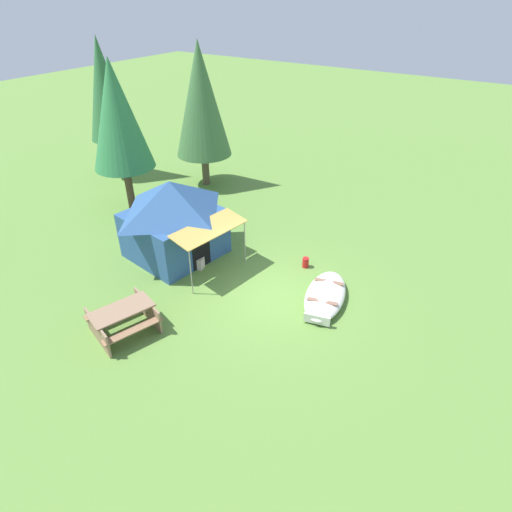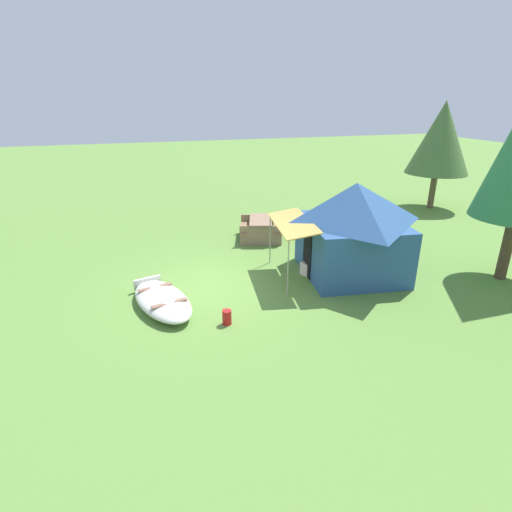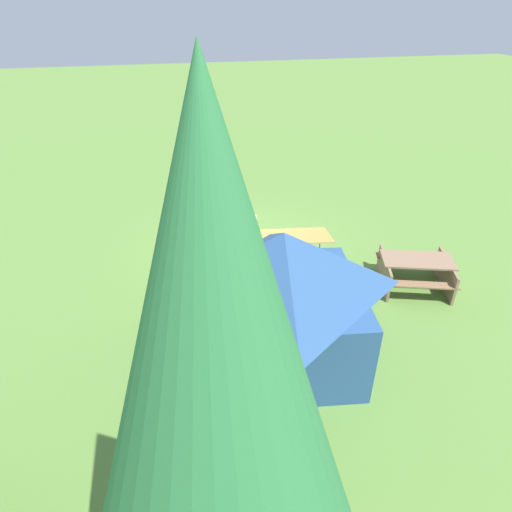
{
  "view_description": "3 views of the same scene",
  "coord_description": "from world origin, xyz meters",
  "px_view_note": "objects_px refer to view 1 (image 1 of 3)",
  "views": [
    {
      "loc": [
        -9.08,
        -5.5,
        8.25
      ],
      "look_at": [
        0.53,
        0.84,
        0.88
      ],
      "focal_mm": 30.2,
      "sensor_mm": 36.0,
      "label": 1
    },
    {
      "loc": [
        10.2,
        -2.09,
        5.03
      ],
      "look_at": [
        -0.08,
        1.21,
        0.77
      ],
      "focal_mm": 28.51,
      "sensor_mm": 36.0,
      "label": 2
    },
    {
      "loc": [
        2.18,
        10.23,
        6.17
      ],
      "look_at": [
        0.24,
        1.82,
        0.97
      ],
      "focal_mm": 30.41,
      "sensor_mm": 36.0,
      "label": 3
    }
  ],
  "objects_px": {
    "picnic_table": "(123,317)",
    "fuel_can": "(306,263)",
    "pine_tree_back_left": "(117,115)",
    "pine_tree_side": "(201,100)",
    "canvas_cabin_tent": "(173,218)",
    "cooler_box": "(195,262)",
    "pine_tree_far_center": "(105,90)",
    "beached_rowboat": "(325,295)"
  },
  "relations": [
    {
      "from": "beached_rowboat",
      "to": "pine_tree_back_left",
      "type": "height_order",
      "value": "pine_tree_back_left"
    },
    {
      "from": "cooler_box",
      "to": "fuel_can",
      "type": "height_order",
      "value": "cooler_box"
    },
    {
      "from": "pine_tree_far_center",
      "to": "pine_tree_side",
      "type": "distance_m",
      "value": 4.59
    },
    {
      "from": "cooler_box",
      "to": "pine_tree_far_center",
      "type": "distance_m",
      "value": 10.32
    },
    {
      "from": "pine_tree_side",
      "to": "beached_rowboat",
      "type": "bearing_deg",
      "value": -120.13
    },
    {
      "from": "pine_tree_back_left",
      "to": "pine_tree_far_center",
      "type": "distance_m",
      "value": 4.02
    },
    {
      "from": "cooler_box",
      "to": "beached_rowboat",
      "type": "bearing_deg",
      "value": -80.19
    },
    {
      "from": "picnic_table",
      "to": "cooler_box",
      "type": "distance_m",
      "value": 3.55
    },
    {
      "from": "cooler_box",
      "to": "fuel_can",
      "type": "xyz_separation_m",
      "value": [
        2.08,
        -3.12,
        -0.02
      ]
    },
    {
      "from": "canvas_cabin_tent",
      "to": "pine_tree_far_center",
      "type": "relative_size",
      "value": 0.65
    },
    {
      "from": "canvas_cabin_tent",
      "to": "cooler_box",
      "type": "height_order",
      "value": "canvas_cabin_tent"
    },
    {
      "from": "beached_rowboat",
      "to": "picnic_table",
      "type": "xyz_separation_m",
      "value": [
        -4.29,
        4.06,
        0.28
      ]
    },
    {
      "from": "cooler_box",
      "to": "canvas_cabin_tent",
      "type": "bearing_deg",
      "value": 73.89
    },
    {
      "from": "beached_rowboat",
      "to": "canvas_cabin_tent",
      "type": "xyz_separation_m",
      "value": [
        -0.44,
        5.62,
        1.23
      ]
    },
    {
      "from": "pine_tree_back_left",
      "to": "pine_tree_side",
      "type": "relative_size",
      "value": 0.95
    },
    {
      "from": "picnic_table",
      "to": "fuel_can",
      "type": "height_order",
      "value": "picnic_table"
    },
    {
      "from": "fuel_can",
      "to": "pine_tree_side",
      "type": "xyz_separation_m",
      "value": [
        3.75,
        7.36,
        3.7
      ]
    },
    {
      "from": "pine_tree_back_left",
      "to": "pine_tree_side",
      "type": "bearing_deg",
      "value": -14.4
    },
    {
      "from": "picnic_table",
      "to": "pine_tree_side",
      "type": "distance_m",
      "value": 10.99
    },
    {
      "from": "fuel_can",
      "to": "pine_tree_back_left",
      "type": "distance_m",
      "value": 9.15
    },
    {
      "from": "fuel_can",
      "to": "pine_tree_back_left",
      "type": "relative_size",
      "value": 0.06
    },
    {
      "from": "canvas_cabin_tent",
      "to": "picnic_table",
      "type": "height_order",
      "value": "canvas_cabin_tent"
    },
    {
      "from": "beached_rowboat",
      "to": "canvas_cabin_tent",
      "type": "distance_m",
      "value": 5.77
    },
    {
      "from": "fuel_can",
      "to": "pine_tree_far_center",
      "type": "distance_m",
      "value": 12.5
    },
    {
      "from": "canvas_cabin_tent",
      "to": "pine_tree_side",
      "type": "bearing_deg",
      "value": 29.4
    },
    {
      "from": "picnic_table",
      "to": "pine_tree_back_left",
      "type": "bearing_deg",
      "value": 45.59
    },
    {
      "from": "fuel_can",
      "to": "pine_tree_back_left",
      "type": "bearing_deg",
      "value": 90.47
    },
    {
      "from": "canvas_cabin_tent",
      "to": "picnic_table",
      "type": "bearing_deg",
      "value": -157.89
    },
    {
      "from": "pine_tree_far_center",
      "to": "picnic_table",
      "type": "bearing_deg",
      "value": -130.95
    },
    {
      "from": "fuel_can",
      "to": "canvas_cabin_tent",
      "type": "bearing_deg",
      "value": 112.4
    },
    {
      "from": "canvas_cabin_tent",
      "to": "pine_tree_side",
      "type": "relative_size",
      "value": 0.65
    },
    {
      "from": "beached_rowboat",
      "to": "picnic_table",
      "type": "bearing_deg",
      "value": 136.57
    },
    {
      "from": "pine_tree_far_center",
      "to": "pine_tree_side",
      "type": "xyz_separation_m",
      "value": [
        1.57,
        -4.3,
        -0.22
      ]
    },
    {
      "from": "pine_tree_back_left",
      "to": "cooler_box",
      "type": "bearing_deg",
      "value": -111.09
    },
    {
      "from": "beached_rowboat",
      "to": "fuel_can",
      "type": "xyz_separation_m",
      "value": [
        1.31,
        1.36,
        -0.02
      ]
    },
    {
      "from": "cooler_box",
      "to": "pine_tree_back_left",
      "type": "xyz_separation_m",
      "value": [
        2.02,
        5.23,
        3.73
      ]
    },
    {
      "from": "pine_tree_side",
      "to": "cooler_box",
      "type": "bearing_deg",
      "value": -143.97
    },
    {
      "from": "beached_rowboat",
      "to": "pine_tree_far_center",
      "type": "bearing_deg",
      "value": 74.99
    },
    {
      "from": "canvas_cabin_tent",
      "to": "pine_tree_far_center",
      "type": "bearing_deg",
      "value": 62.01
    },
    {
      "from": "pine_tree_back_left",
      "to": "pine_tree_side",
      "type": "height_order",
      "value": "pine_tree_side"
    },
    {
      "from": "pine_tree_back_left",
      "to": "fuel_can",
      "type": "bearing_deg",
      "value": -89.53
    },
    {
      "from": "pine_tree_back_left",
      "to": "pine_tree_far_center",
      "type": "height_order",
      "value": "pine_tree_far_center"
    }
  ]
}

